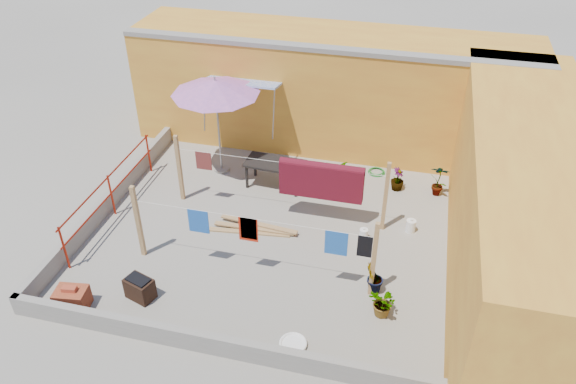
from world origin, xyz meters
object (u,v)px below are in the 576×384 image
at_px(plant_back_a, 332,173).
at_px(water_jug_a, 411,226).
at_px(patio_umbrella, 215,88).
at_px(brick_stack, 72,299).
at_px(brazier, 140,288).
at_px(white_basin, 293,344).
at_px(outdoor_table, 275,165).
at_px(green_hose, 376,172).
at_px(water_jug_b, 364,234).

bearing_deg(plant_back_a, water_jug_a, -34.34).
height_order(patio_umbrella, plant_back_a, patio_umbrella).
xyz_separation_m(brick_stack, plant_back_a, (4.15, 5.50, 0.15)).
distance_m(brazier, plant_back_a, 5.76).
xyz_separation_m(patio_umbrella, water_jug_a, (5.16, -1.45, -2.27)).
distance_m(brick_stack, plant_back_a, 6.89).
bearing_deg(plant_back_a, white_basin, -87.13).
bearing_deg(brazier, patio_umbrella, 90.50).
height_order(patio_umbrella, brick_stack, patio_umbrella).
distance_m(patio_umbrella, brazier, 5.39).
height_order(outdoor_table, green_hose, outdoor_table).
height_order(patio_umbrella, green_hose, patio_umbrella).
distance_m(brick_stack, water_jug_a, 7.47).
distance_m(white_basin, green_hose, 6.34).
xyz_separation_m(patio_umbrella, outdoor_table, (1.60, -0.37, -1.78)).
bearing_deg(outdoor_table, water_jug_b, -32.72).
bearing_deg(white_basin, plant_back_a, 92.87).
height_order(outdoor_table, white_basin, outdoor_table).
height_order(outdoor_table, brick_stack, outdoor_table).
bearing_deg(brick_stack, outdoor_table, 62.05).
distance_m(outdoor_table, water_jug_a, 3.74).
distance_m(water_jug_b, plant_back_a, 2.29).
bearing_deg(patio_umbrella, brick_stack, -101.47).
bearing_deg(white_basin, outdoor_table, 108.74).
xyz_separation_m(water_jug_b, green_hose, (-0.03, 2.90, -0.10)).
relative_size(patio_umbrella, white_basin, 5.20).
relative_size(white_basin, water_jug_a, 1.48).
bearing_deg(white_basin, brazier, 171.91).
bearing_deg(water_jug_b, water_jug_a, 28.24).
height_order(patio_umbrella, white_basin, patio_umbrella).
distance_m(white_basin, plant_back_a, 5.40).
relative_size(water_jug_a, plant_back_a, 0.46).
bearing_deg(brick_stack, water_jug_a, 32.86).
xyz_separation_m(patio_umbrella, plant_back_a, (3.04, -0.00, -2.04)).
height_order(brick_stack, water_jug_a, brick_stack).
bearing_deg(brick_stack, white_basin, 1.46).
xyz_separation_m(brick_stack, white_basin, (4.42, 0.11, -0.18)).
relative_size(brick_stack, water_jug_b, 2.17).
bearing_deg(outdoor_table, white_basin, -71.26).
xyz_separation_m(water_jug_a, water_jug_b, (-1.02, -0.55, -0.02)).
xyz_separation_m(outdoor_table, brick_stack, (-2.72, -5.13, -0.41)).
height_order(green_hose, plant_back_a, plant_back_a).
height_order(water_jug_a, green_hose, water_jug_a).
height_order(brick_stack, brazier, brick_stack).
bearing_deg(brick_stack, brazier, 26.43).
bearing_deg(water_jug_a, green_hose, 114.19).
bearing_deg(water_jug_b, patio_umbrella, 154.18).
bearing_deg(outdoor_table, patio_umbrella, 166.86).
bearing_deg(brazier, outdoor_table, 71.07).
bearing_deg(water_jug_b, green_hose, 90.68).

